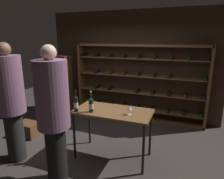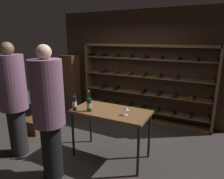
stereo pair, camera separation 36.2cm
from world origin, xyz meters
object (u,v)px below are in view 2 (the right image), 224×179
Objects in this scene: tasting_table at (111,115)px; display_cabinet at (71,84)px; wine_bottle_green_slim at (89,104)px; wine_bottle_black_capsule at (75,102)px; wine_rack at (144,84)px; person_guest_plum_blouse at (13,96)px; wine_crate at (34,126)px; wine_glass_stemmed_left at (126,109)px; person_bystander_dark_jacket at (49,108)px.

tasting_table is 0.81× the size of display_cabinet.
wine_bottle_black_capsule is at bearing -163.99° from wine_bottle_green_slim.
wine_bottle_black_capsule is (-0.25, -0.07, 0.01)m from wine_bottle_green_slim.
wine_rack reaches higher than display_cabinet.
wine_bottle_green_slim is (1.28, 0.50, -0.11)m from person_guest_plum_blouse.
wine_crate is at bearing 171.18° from wine_bottle_green_slim.
tasting_table is 1.77m from person_guest_plum_blouse.
wine_bottle_green_slim is at bearing -169.65° from wine_glass_stemmed_left.
person_bystander_dark_jacket is at bearing -57.63° from display_cabinet.
tasting_table is at bearing -89.53° from wine_rack.
wine_rack reaches higher than wine_glass_stemmed_left.
wine_bottle_black_capsule is at bearing -155.17° from tasting_table.
wine_bottle_green_slim is (0.25, 0.70, -0.10)m from person_bystander_dark_jacket.
wine_bottle_green_slim is at bearing -68.31° from person_bystander_dark_jacket.
person_guest_plum_blouse is 5.37× the size of wine_bottle_black_capsule.
person_bystander_dark_jacket reaches higher than tasting_table.
person_bystander_dark_jacket is 13.46× the size of wine_glass_stemmed_left.
wine_rack is 2.15m from wine_bottle_green_slim.
wine_bottle_green_slim is (-0.31, -2.13, 0.05)m from wine_rack.
wine_rack is 9.26× the size of wine_bottle_green_slim.
wine_crate is 1.62m from display_cabinet.
tasting_table is at bearing 39.01° from person_guest_plum_blouse.
wine_rack is at bearing 90.47° from tasting_table.
wine_rack is 2.04× the size of display_cabinet.
wine_glass_stemmed_left is (0.90, 0.82, -0.12)m from person_bystander_dark_jacket.
wine_rack reaches higher than wine_crate.
person_guest_plum_blouse is at bearing -157.47° from wine_bottle_black_capsule.
person_guest_plum_blouse reaches higher than tasting_table.
person_bystander_dark_jacket is 1.23× the size of display_cabinet.
display_cabinet is (-1.54, 2.44, -0.31)m from person_bystander_dark_jacket.
wine_crate is at bearing -137.82° from wine_rack.
wine_bottle_green_slim is 0.95× the size of wine_bottle_black_capsule.
wine_bottle_green_slim is at bearing -8.82° from wine_crate.
person_bystander_dark_jacket is 5.32× the size of wine_bottle_black_capsule.
wine_glass_stemmed_left is at bearing -13.08° from tasting_table.
tasting_table is 2.62m from display_cabinet.
wine_rack is 22.28× the size of wine_glass_stemmed_left.
person_bystander_dark_jacket is at bearing -101.08° from wine_rack.
person_guest_plum_blouse is (-1.58, -2.63, 0.16)m from wine_rack.
person_bystander_dark_jacket is at bearing -137.70° from wine_glass_stemmed_left.
wine_bottle_green_slim is at bearing 36.92° from person_guest_plum_blouse.
wine_glass_stemmed_left is (2.40, -0.15, 0.87)m from wine_crate.
person_guest_plum_blouse reaches higher than wine_glass_stemmed_left.
tasting_table is at bearing -36.15° from display_cabinet.
wine_bottle_green_slim is (1.75, -0.27, 0.89)m from wine_crate.
tasting_table is 0.66× the size of person_bystander_dark_jacket.
display_cabinet is (-0.05, 1.47, 0.68)m from wine_crate.
person_guest_plum_blouse is at bearing -58.56° from wine_crate.
person_bystander_dark_jacket reaches higher than wine_glass_stemmed_left.
wine_glass_stemmed_left is at bearing -33.58° from display_cabinet.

